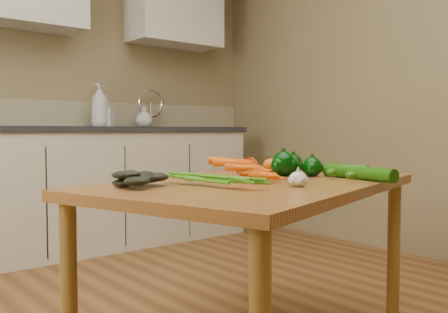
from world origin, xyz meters
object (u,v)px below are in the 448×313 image
leafy_greens (139,174)px  pepper_a (284,164)px  soap_bottle_a (100,105)px  pepper_c (312,167)px  carrot_bunch (237,174)px  table (256,201)px  zucchini_b (372,174)px  garlic_bulb (298,179)px  soap_bottle_c (144,117)px  soap_bottle_b (107,113)px  tomato_a (248,167)px  zucchini_a (346,171)px  tomato_b (250,165)px  tomato_c (271,166)px  pepper_b (293,164)px

leafy_greens → pepper_a: 0.68m
soap_bottle_a → pepper_c: bearing=64.5°
soap_bottle_a → carrot_bunch: bearing=54.4°
table → zucchini_b: zucchini_b is taller
leafy_greens → garlic_bulb: size_ratio=3.00×
soap_bottle_a → soap_bottle_c: 0.43m
soap_bottle_b → tomato_a: soap_bottle_b is taller
garlic_bulb → zucchini_a: 0.39m
leafy_greens → tomato_b: bearing=17.1°
soap_bottle_c → zucchini_b: bearing=-37.7°
soap_bottle_c → zucchini_a: size_ratio=0.88×
garlic_bulb → tomato_b: tomato_b is taller
soap_bottle_a → zucchini_a: (-0.07, -2.36, -0.36)m
soap_bottle_c → leafy_greens: soap_bottle_c is taller
soap_bottle_c → carrot_bunch: (-0.94, -2.26, -0.27)m
zucchini_a → soap_bottle_b: bearing=86.8°
soap_bottle_c → tomato_c: 2.15m
soap_bottle_b → soap_bottle_c: (0.35, 0.04, -0.02)m
tomato_c → soap_bottle_a: bearing=85.9°
tomato_a → zucchini_b: size_ratio=0.38×
soap_bottle_a → pepper_b: size_ratio=3.94×
pepper_b → pepper_c: bearing=-99.7°
garlic_bulb → tomato_a: (0.15, 0.42, 0.01)m
soap_bottle_a → tomato_b: size_ratio=4.61×
soap_bottle_c → tomato_c: soap_bottle_c is taller
table → carrot_bunch: 0.14m
soap_bottle_a → tomato_a: size_ratio=4.16×
pepper_b → tomato_b: pepper_b is taller
tomato_a → tomato_c: (0.16, 0.02, -0.00)m
pepper_c → tomato_a: size_ratio=0.99×
leafy_greens → pepper_a: size_ratio=1.80×
table → leafy_greens: size_ratio=7.99×
leafy_greens → tomato_b: 0.73m
zucchini_b → soap_bottle_c: bearing=78.7°
leafy_greens → zucchini_b: leafy_greens is taller
soap_bottle_a → tomato_c: size_ratio=4.70×
garlic_bulb → pepper_c: (0.33, 0.22, 0.01)m
carrot_bunch → zucchini_b: (0.43, -0.28, -0.01)m
pepper_c → tomato_a: (-0.18, 0.20, -0.00)m
soap_bottle_c → pepper_a: (-0.61, -2.19, -0.25)m
carrot_bunch → pepper_a: pepper_a is taller
tomato_b → pepper_c: bearing=-80.2°
soap_bottle_b → garlic_bulb: bearing=-49.9°
soap_bottle_b → carrot_bunch: size_ratio=0.88×
leafy_greens → pepper_a: pepper_a is taller
garlic_bulb → pepper_b: bearing=44.7°
tomato_c → zucchini_b: (0.06, -0.48, -0.01)m
carrot_bunch → pepper_c: pepper_c is taller
tomato_a → carrot_bunch: bearing=-140.3°
pepper_c → tomato_b: size_ratio=1.09×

